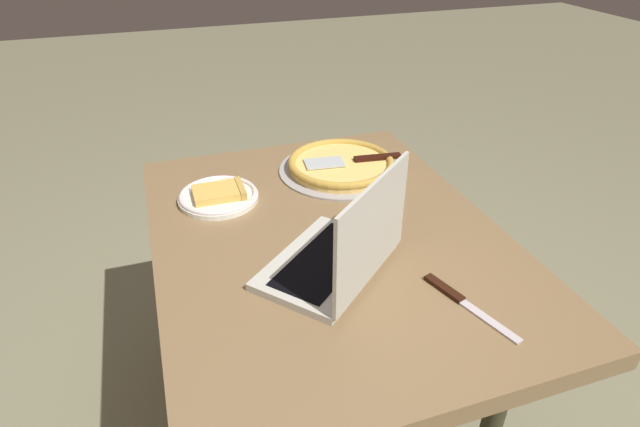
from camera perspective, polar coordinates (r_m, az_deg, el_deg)
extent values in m
plane|color=gray|center=(1.79, 0.71, -22.04)|extent=(12.00, 12.00, 0.00)
cube|color=olive|center=(1.29, 0.91, -3.08)|extent=(1.10, 0.84, 0.05)
cylinder|color=#343320|center=(1.45, 18.85, -19.67)|extent=(0.05, 0.05, 0.68)
cylinder|color=#343320|center=(1.86, 7.15, -4.87)|extent=(0.05, 0.05, 0.68)
cylinder|color=#343320|center=(1.72, -13.66, -8.99)|extent=(0.05, 0.05, 0.68)
cube|color=beige|center=(1.16, 0.66, -5.58)|extent=(0.36, 0.37, 0.02)
cube|color=black|center=(1.15, 0.66, -5.16)|extent=(0.28, 0.29, 0.00)
cube|color=beige|center=(1.05, 5.83, -1.99)|extent=(0.21, 0.24, 0.23)
cube|color=#8DC1E5|center=(1.05, 5.72, -1.95)|extent=(0.19, 0.22, 0.20)
cylinder|color=white|center=(1.43, -11.13, 1.72)|extent=(0.22, 0.22, 0.01)
torus|color=silver|center=(1.43, -11.17, 2.06)|extent=(0.21, 0.21, 0.01)
cube|color=gold|center=(1.43, -11.20, 2.31)|extent=(0.10, 0.13, 0.02)
cube|color=#C09645|center=(1.43, -8.74, 2.71)|extent=(0.10, 0.02, 0.03)
cylinder|color=#A19D9B|center=(1.57, 2.33, 4.86)|extent=(0.37, 0.37, 0.01)
cylinder|color=#ECC263|center=(1.56, 2.34, 5.30)|extent=(0.31, 0.31, 0.02)
torus|color=gold|center=(1.56, 2.35, 5.65)|extent=(0.32, 0.32, 0.02)
cube|color=#B5BFC0|center=(1.54, 0.49, 5.62)|extent=(0.08, 0.12, 0.00)
cube|color=black|center=(1.58, 6.37, 6.18)|extent=(0.04, 0.15, 0.01)
cube|color=beige|center=(1.09, 17.40, -10.68)|extent=(0.18, 0.07, 0.00)
cube|color=black|center=(1.13, 13.54, -8.01)|extent=(0.10, 0.05, 0.01)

